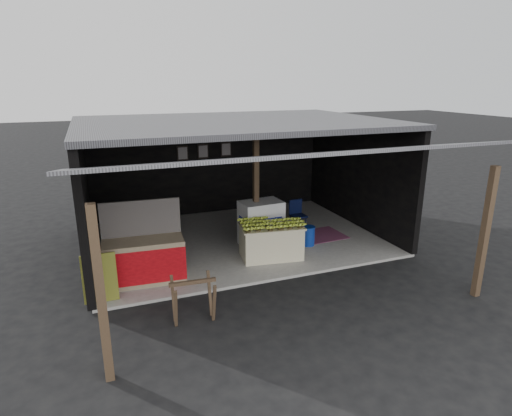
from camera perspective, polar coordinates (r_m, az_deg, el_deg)
name	(u,v)px	position (r m, az deg, el deg)	size (l,w,h in m)	color
ground	(276,281)	(8.82, 2.64, -9.72)	(80.00, 80.00, 0.00)	black
concrete_slab	(237,239)	(10.95, -2.61, -4.13)	(7.00, 5.00, 0.06)	gray
shophouse	(231,157)	(10.69, -3.29, 6.86)	(7.40, 7.29, 3.02)	black
banana_table	(271,241)	(9.66, 2.01, -4.44)	(1.49, 1.04, 0.76)	silver
banana_pile	(271,222)	(9.51, 2.04, -1.90)	(1.27, 0.76, 0.15)	yellow
white_crate	(261,223)	(10.32, 0.68, -2.06)	(1.03, 0.73, 1.09)	white
neighbor_stall	(144,258)	(8.79, -14.67, -6.52)	(1.59, 0.80, 1.60)	#998466
green_signboard	(100,278)	(8.27, -20.12, -8.77)	(0.60, 0.04, 0.90)	black
sawhorse	(193,296)	(7.33, -8.38, -11.51)	(0.78, 0.71, 0.76)	#473423
water_barrel	(308,236)	(10.47, 7.00, -3.78)	(0.30, 0.30, 0.45)	navy
plastic_chair	(297,212)	(11.47, 5.48, -0.58)	(0.40, 0.40, 0.80)	black
magenta_rug	(315,236)	(11.15, 7.88, -3.71)	(1.50, 1.00, 0.01)	#6A1754
picture_frames	(204,151)	(12.65, -6.93, 7.52)	(1.62, 0.04, 0.46)	black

